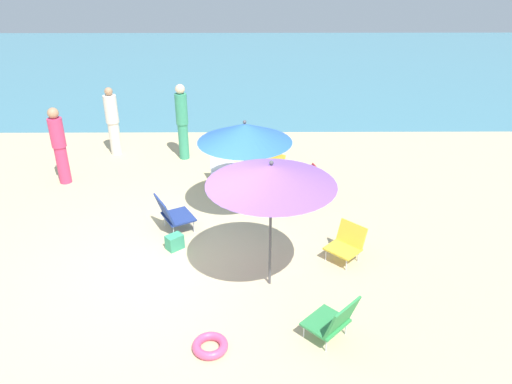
# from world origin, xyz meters

# --- Properties ---
(ground_plane) EXTENTS (40.00, 40.00, 0.00)m
(ground_plane) POSITION_xyz_m (0.00, 0.00, 0.00)
(ground_plane) COLOR #D3BC8C
(sea_water) EXTENTS (40.00, 16.00, 0.01)m
(sea_water) POSITION_xyz_m (0.00, 14.00, 0.00)
(sea_water) COLOR teal
(sea_water) RESTS_ON ground_plane
(umbrella_purple) EXTENTS (1.75, 1.75, 1.96)m
(umbrella_purple) POSITION_xyz_m (1.48, -0.45, 1.76)
(umbrella_purple) COLOR #4C4C51
(umbrella_purple) RESTS_ON ground_plane
(umbrella_blue) EXTENTS (1.63, 1.63, 1.81)m
(umbrella_blue) POSITION_xyz_m (1.11, 1.60, 1.59)
(umbrella_blue) COLOR #4C4C51
(umbrella_blue) RESTS_ON ground_plane
(beach_chair_a) EXTENTS (0.68, 0.69, 0.64)m
(beach_chair_a) POSITION_xyz_m (1.61, 2.88, 0.32)
(beach_chair_a) COLOR gold
(beach_chair_a) RESTS_ON ground_plane
(beach_chair_b) EXTENTS (0.75, 0.75, 0.66)m
(beach_chair_b) POSITION_xyz_m (-0.14, 1.03, 0.35)
(beach_chair_b) COLOR navy
(beach_chair_b) RESTS_ON ground_plane
(beach_chair_c) EXTENTS (0.66, 0.59, 0.63)m
(beach_chair_c) POSITION_xyz_m (2.27, 2.25, 0.34)
(beach_chair_c) COLOR red
(beach_chair_c) RESTS_ON ground_plane
(beach_chair_d) EXTENTS (0.51, 0.57, 0.69)m
(beach_chair_d) POSITION_xyz_m (0.62, 2.85, 0.37)
(beach_chair_d) COLOR white
(beach_chair_d) RESTS_ON ground_plane
(beach_chair_e) EXTENTS (0.74, 0.74, 0.66)m
(beach_chair_e) POSITION_xyz_m (2.23, -1.62, 0.32)
(beach_chair_e) COLOR #33934C
(beach_chair_e) RESTS_ON ground_plane
(beach_chair_f) EXTENTS (0.69, 0.69, 0.57)m
(beach_chair_f) POSITION_xyz_m (2.71, 0.18, 0.29)
(beach_chair_f) COLOR gold
(beach_chair_f) RESTS_ON ground_plane
(person_a) EXTENTS (0.30, 0.30, 1.59)m
(person_a) POSITION_xyz_m (-1.98, 4.55, 0.80)
(person_a) COLOR silver
(person_a) RESTS_ON ground_plane
(person_b) EXTENTS (0.28, 0.28, 1.61)m
(person_b) POSITION_xyz_m (-2.66, 3.00, 0.82)
(person_b) COLOR #DB3866
(person_b) RESTS_ON ground_plane
(person_c) EXTENTS (0.27, 0.27, 1.73)m
(person_c) POSITION_xyz_m (-0.34, 4.27, 0.90)
(person_c) COLOR #389970
(person_c) RESTS_ON ground_plane
(swim_ring) EXTENTS (0.45, 0.45, 0.11)m
(swim_ring) POSITION_xyz_m (0.71, -1.76, 0.05)
(swim_ring) COLOR #E54C7F
(swim_ring) RESTS_ON ground_plane
(beach_bag) EXTENTS (0.32, 0.31, 0.25)m
(beach_bag) POSITION_xyz_m (-0.03, 0.48, 0.12)
(beach_bag) COLOR #389970
(beach_bag) RESTS_ON ground_plane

